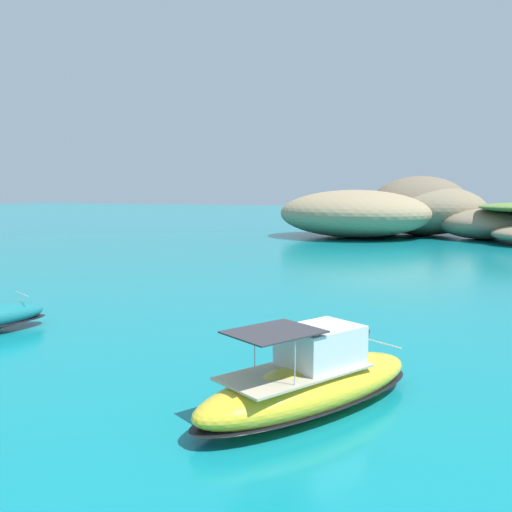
% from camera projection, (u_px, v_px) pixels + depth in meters
% --- Properties ---
extents(islet_large, '(26.41, 27.06, 7.85)m').
position_uv_depth(islet_large, '(391.00, 212.00, 73.81)').
color(islet_large, '#9E8966').
rests_on(islet_large, ground).
extents(motorboat_yellow, '(5.39, 7.86, 2.39)m').
position_uv_depth(motorboat_yellow, '(311.00, 382.00, 15.01)').
color(motorboat_yellow, yellow).
rests_on(motorboat_yellow, ground).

